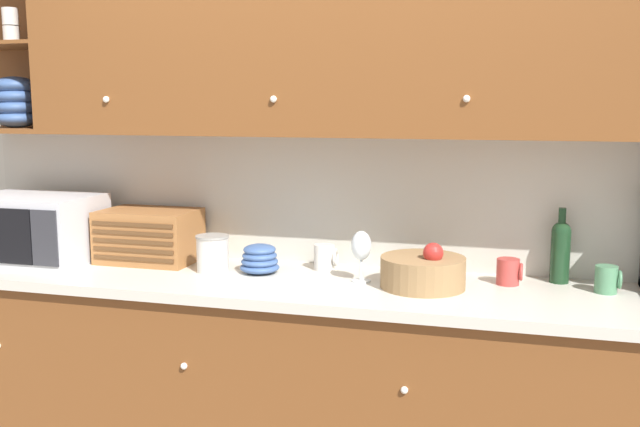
# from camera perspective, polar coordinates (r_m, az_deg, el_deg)

# --- Properties ---
(wall_back) EXTENTS (5.71, 0.06, 2.60)m
(wall_back) POSITION_cam_1_polar(r_m,az_deg,el_deg) (3.06, 1.24, 3.29)
(wall_back) COLOR beige
(wall_back) RESTS_ON ground_plane
(counter_unit) EXTENTS (3.33, 0.64, 0.91)m
(counter_unit) POSITION_cam_1_polar(r_m,az_deg,el_deg) (2.95, -0.50, -13.90)
(counter_unit) COLOR brown
(counter_unit) RESTS_ON ground_plane
(backsplash_panel) EXTENTS (3.31, 0.01, 0.56)m
(backsplash_panel) POSITION_cam_1_polar(r_m,az_deg,el_deg) (3.04, 1.07, 1.09)
(backsplash_panel) COLOR beige
(backsplash_panel) RESTS_ON counter_unit
(upper_cabinets) EXTENTS (3.31, 0.34, 0.80)m
(upper_cabinets) POSITION_cam_1_polar(r_m,az_deg,el_deg) (2.84, 3.48, 14.24)
(upper_cabinets) COLOR brown
(upper_cabinets) RESTS_ON backsplash_panel
(microwave) EXTENTS (0.54, 0.38, 0.29)m
(microwave) POSITION_cam_1_polar(r_m,az_deg,el_deg) (3.37, -21.91, -1.11)
(microwave) COLOR silver
(microwave) RESTS_ON counter_unit
(bread_box) EXTENTS (0.41, 0.28, 0.23)m
(bread_box) POSITION_cam_1_polar(r_m,az_deg,el_deg) (3.20, -13.49, -1.75)
(bread_box) COLOR #996033
(bread_box) RESTS_ON counter_unit
(storage_canister) EXTENTS (0.14, 0.14, 0.15)m
(storage_canister) POSITION_cam_1_polar(r_m,az_deg,el_deg) (2.96, -8.58, -3.18)
(storage_canister) COLOR silver
(storage_canister) RESTS_ON counter_unit
(bowl_stack_on_counter) EXTENTS (0.16, 0.16, 0.12)m
(bowl_stack_on_counter) POSITION_cam_1_polar(r_m,az_deg,el_deg) (2.93, -4.85, -3.68)
(bowl_stack_on_counter) COLOR #3D5B93
(bowl_stack_on_counter) RESTS_ON counter_unit
(mug) EXTENTS (0.10, 0.09, 0.11)m
(mug) POSITION_cam_1_polar(r_m,az_deg,el_deg) (2.97, 0.41, -3.50)
(mug) COLOR silver
(mug) RESTS_ON counter_unit
(wine_glass) EXTENTS (0.08, 0.08, 0.20)m
(wine_glass) POSITION_cam_1_polar(r_m,az_deg,el_deg) (2.76, 3.32, -2.73)
(wine_glass) COLOR silver
(wine_glass) RESTS_ON counter_unit
(fruit_basket) EXTENTS (0.32, 0.32, 0.18)m
(fruit_basket) POSITION_cam_1_polar(r_m,az_deg,el_deg) (2.71, 8.25, -4.62)
(fruit_basket) COLOR #937047
(fruit_basket) RESTS_ON counter_unit
(mug_blue_second) EXTENTS (0.10, 0.09, 0.10)m
(mug_blue_second) POSITION_cam_1_polar(r_m,az_deg,el_deg) (2.82, 14.87, -4.52)
(mug_blue_second) COLOR #B73D38
(mug_blue_second) RESTS_ON counter_unit
(wine_bottle) EXTENTS (0.07, 0.07, 0.29)m
(wine_bottle) POSITION_cam_1_polar(r_m,az_deg,el_deg) (2.90, 18.69, -2.70)
(wine_bottle) COLOR #19381E
(wine_bottle) RESTS_ON counter_unit
(mug_patterned_third) EXTENTS (0.09, 0.08, 0.10)m
(mug_patterned_third) POSITION_cam_1_polar(r_m,az_deg,el_deg) (2.81, 21.99, -4.91)
(mug_patterned_third) COLOR #4C845B
(mug_patterned_third) RESTS_ON counter_unit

